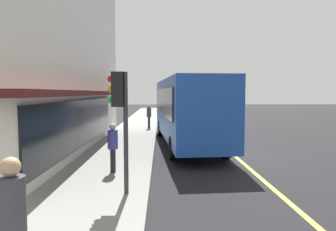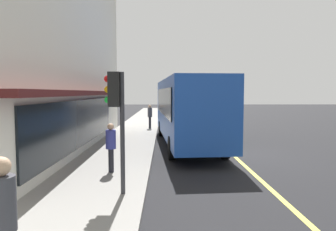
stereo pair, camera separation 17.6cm
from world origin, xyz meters
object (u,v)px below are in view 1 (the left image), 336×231
(bus, at_px, (186,108))
(pedestrian_waiting, at_px, (149,114))
(traffic_light, at_px, (119,104))
(pedestrian_near_storefront, at_px, (113,143))
(pedestrian_at_corner, at_px, (12,214))

(bus, distance_m, pedestrian_waiting, 6.88)
(traffic_light, height_order, pedestrian_waiting, traffic_light)
(traffic_light, bearing_deg, pedestrian_near_storefront, 13.68)
(bus, bearing_deg, pedestrian_near_storefront, 154.34)
(pedestrian_at_corner, relative_size, pedestrian_near_storefront, 1.13)
(pedestrian_at_corner, bearing_deg, bus, -14.50)
(bus, xyz_separation_m, pedestrian_near_storefront, (-6.20, 2.98, -0.85))
(traffic_light, bearing_deg, pedestrian_waiting, -0.68)
(traffic_light, relative_size, pedestrian_at_corner, 1.72)
(traffic_light, height_order, pedestrian_near_storefront, traffic_light)
(bus, relative_size, pedestrian_at_corner, 6.05)
(bus, height_order, pedestrian_waiting, bus)
(bus, relative_size, pedestrian_near_storefront, 6.85)
(bus, bearing_deg, traffic_light, 163.81)
(pedestrian_at_corner, xyz_separation_m, pedestrian_waiting, (19.01, -0.98, -0.06))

